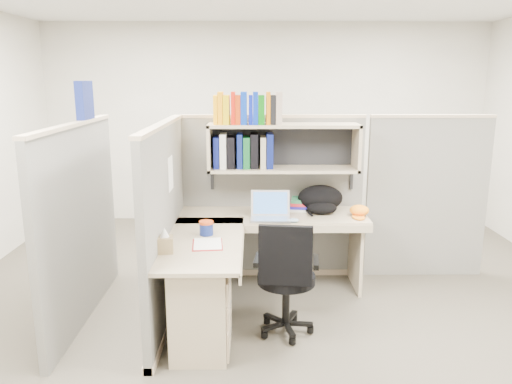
{
  "coord_description": "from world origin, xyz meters",
  "views": [
    {
      "loc": [
        -0.19,
        -3.92,
        1.98
      ],
      "look_at": [
        -0.16,
        0.25,
        1.02
      ],
      "focal_mm": 35.0,
      "sensor_mm": 36.0,
      "label": 1
    }
  ],
  "objects_px": {
    "backpack": "(321,199)",
    "laptop": "(270,206)",
    "desk": "(224,280)",
    "snack_canister": "(206,228)",
    "task_chair": "(286,296)"
  },
  "relations": [
    {
      "from": "laptop",
      "to": "backpack",
      "type": "bearing_deg",
      "value": 28.88
    },
    {
      "from": "desk",
      "to": "snack_canister",
      "type": "height_order",
      "value": "snack_canister"
    },
    {
      "from": "backpack",
      "to": "laptop",
      "type": "bearing_deg",
      "value": -145.8
    },
    {
      "from": "desk",
      "to": "backpack",
      "type": "height_order",
      "value": "backpack"
    },
    {
      "from": "backpack",
      "to": "task_chair",
      "type": "height_order",
      "value": "backpack"
    },
    {
      "from": "desk",
      "to": "backpack",
      "type": "bearing_deg",
      "value": 46.95
    },
    {
      "from": "backpack",
      "to": "snack_canister",
      "type": "relative_size",
      "value": 3.63
    },
    {
      "from": "backpack",
      "to": "snack_canister",
      "type": "height_order",
      "value": "backpack"
    },
    {
      "from": "laptop",
      "to": "backpack",
      "type": "relative_size",
      "value": 0.83
    },
    {
      "from": "desk",
      "to": "laptop",
      "type": "bearing_deg",
      "value": 60.64
    },
    {
      "from": "backpack",
      "to": "snack_canister",
      "type": "bearing_deg",
      "value": -139.15
    },
    {
      "from": "desk",
      "to": "laptop",
      "type": "xyz_separation_m",
      "value": [
        0.38,
        0.68,
        0.42
      ]
    },
    {
      "from": "laptop",
      "to": "backpack",
      "type": "xyz_separation_m",
      "value": [
        0.49,
        0.25,
        -0.0
      ]
    },
    {
      "from": "snack_canister",
      "to": "task_chair",
      "type": "xyz_separation_m",
      "value": [
        0.63,
        -0.3,
        -0.46
      ]
    },
    {
      "from": "laptop",
      "to": "backpack",
      "type": "height_order",
      "value": "laptop"
    }
  ]
}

